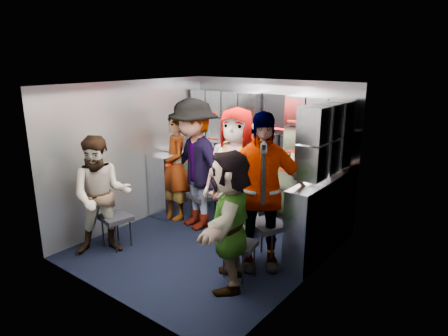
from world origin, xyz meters
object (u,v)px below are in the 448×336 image
Objects in this scene: attendant_standing at (176,167)px; jump_seat_near_right at (239,247)px; jump_seat_center at (243,203)px; jump_seat_mid_right at (267,227)px; attendant_arc_c at (236,174)px; attendant_arc_d at (260,192)px; jump_seat_mid_left at (203,197)px; jump_seat_near_left at (116,219)px; attendant_arc_e at (230,220)px; attendant_arc_b at (194,165)px; attendant_arc_a at (102,196)px.

jump_seat_near_right is at bearing 10.60° from attendant_standing.
jump_seat_center is 0.88m from jump_seat_mid_right.
jump_seat_near_right is at bearing -69.97° from attendant_arc_c.
attendant_arc_d is (0.04, 0.35, 0.56)m from jump_seat_near_right.
jump_seat_near_left is at bearing -106.20° from jump_seat_mid_left.
attendant_arc_e is at bearing -61.07° from jump_seat_center.
attendant_arc_d reaches higher than jump_seat_near_left.
jump_seat_center is 0.27× the size of attendant_arc_c.
jump_seat_near_left is 1.69m from attendant_arc_c.
attendant_arc_c is at bearing 106.39° from attendant_arc_d.
attendant_arc_b is 1.05× the size of attendant_arc_c.
jump_seat_near_left is 0.82× the size of jump_seat_mid_right.
attendant_arc_c is (0.65, 0.12, -0.04)m from attendant_arc_b.
attendant_arc_e reaches higher than attendant_arc_a.
jump_seat_mid_right is 0.92m from attendant_arc_c.
attendant_arc_c is at bearing 154.44° from jump_seat_mid_right.
attendant_standing is 1.11m from attendant_arc_c.
jump_seat_center is (0.65, 0.12, 0.02)m from jump_seat_mid_left.
jump_seat_mid_left is 1.14× the size of jump_seat_near_right.
jump_seat_mid_left is 0.61m from attendant_standing.
jump_seat_near_left is at bearing -50.61° from attendant_standing.
jump_seat_mid_left is 0.30× the size of attendant_standing.
attendant_arc_a reaches higher than jump_seat_near_left.
jump_seat_mid_left is 0.98× the size of jump_seat_center.
attendant_arc_d reaches higher than jump_seat_mid_left.
attendant_arc_c is at bearing 26.35° from attendant_arc_b.
attendant_arc_a is (-1.03, -1.60, 0.33)m from jump_seat_center.
attendant_arc_e reaches higher than jump_seat_near_left.
jump_seat_near_right is (1.33, -0.93, -0.03)m from jump_seat_mid_left.
jump_seat_near_left is 0.23× the size of attendant_arc_d.
jump_seat_mid_right is at bearing -43.54° from attendant_arc_c.
jump_seat_mid_right is (1.37, -0.40, 0.03)m from jump_seat_mid_left.
attendant_arc_a is (0.07, -1.39, -0.05)m from attendant_standing.
attendant_arc_e reaches higher than jump_seat_mid_right.
attendant_arc_c is 1.26m from attendant_arc_e.
jump_seat_mid_left is at bearing 46.26° from attendant_standing.
attendant_arc_e is (1.78, -1.02, -0.05)m from attendant_standing.
jump_seat_mid_left is 1.43m from jump_seat_mid_right.
jump_seat_near_left is at bearing -167.83° from jump_seat_near_right.
attendant_arc_d is at bearing -90.00° from jump_seat_mid_right.
jump_seat_center is at bearing 53.99° from jump_seat_near_left.
attendant_arc_c is (0.00, -0.18, 0.47)m from jump_seat_center.
attendant_standing is at bearing 170.12° from jump_seat_mid_right.
attendant_arc_a reaches higher than jump_seat_center.
jump_seat_center is 0.32× the size of attendant_arc_e.
attendant_arc_a is at bearing -122.81° from jump_seat_center.
attendant_arc_d is (1.37, -0.40, -0.01)m from attendant_arc_b.
attendant_standing is at bearing -169.67° from jump_seat_mid_left.
attendant_arc_c reaches higher than jump_seat_mid_left.
jump_seat_near_right is at bearing -13.53° from attendant_arc_b.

